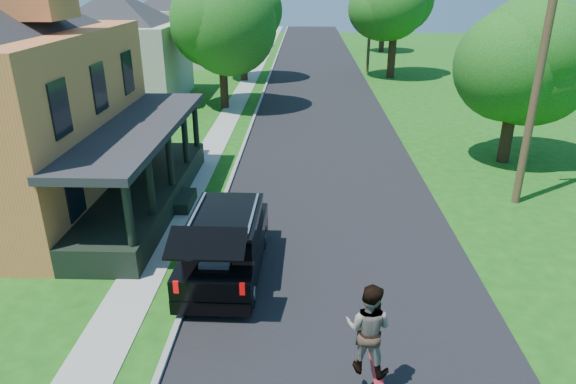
{
  "coord_description": "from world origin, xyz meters",
  "views": [
    {
      "loc": [
        -1.01,
        -11.15,
        7.88
      ],
      "look_at": [
        -1.48,
        3.0,
        1.91
      ],
      "focal_mm": 32.0,
      "sensor_mm": 36.0,
      "label": 1
    }
  ],
  "objects_px": {
    "tree_right_near": "(520,54)",
    "utility_pole_near": "(541,63)",
    "skateboarder": "(368,329)",
    "black_suv": "(225,244)"
  },
  "relations": [
    {
      "from": "tree_right_near",
      "to": "utility_pole_near",
      "type": "height_order",
      "value": "utility_pole_near"
    },
    {
      "from": "tree_right_near",
      "to": "utility_pole_near",
      "type": "xyz_separation_m",
      "value": [
        -1.11,
        -4.71,
        0.34
      ]
    },
    {
      "from": "skateboarder",
      "to": "utility_pole_near",
      "type": "bearing_deg",
      "value": -102.57
    },
    {
      "from": "black_suv",
      "to": "skateboarder",
      "type": "height_order",
      "value": "skateboarder"
    },
    {
      "from": "skateboarder",
      "to": "tree_right_near",
      "type": "distance_m",
      "value": 16.85
    },
    {
      "from": "skateboarder",
      "to": "tree_right_near",
      "type": "relative_size",
      "value": 0.25
    },
    {
      "from": "utility_pole_near",
      "to": "skateboarder",
      "type": "bearing_deg",
      "value": -132.56
    },
    {
      "from": "black_suv",
      "to": "utility_pole_near",
      "type": "xyz_separation_m",
      "value": [
        10.2,
        5.36,
        4.25
      ]
    },
    {
      "from": "skateboarder",
      "to": "tree_right_near",
      "type": "bearing_deg",
      "value": -96.55
    },
    {
      "from": "black_suv",
      "to": "tree_right_near",
      "type": "bearing_deg",
      "value": 42.59
    }
  ]
}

